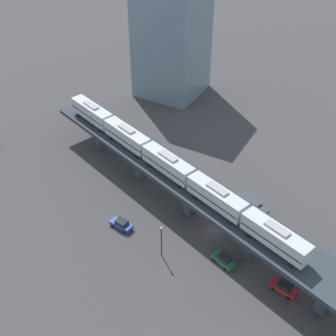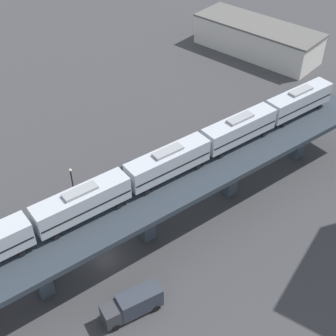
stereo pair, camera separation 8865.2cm
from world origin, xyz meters
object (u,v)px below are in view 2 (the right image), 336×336
Objects in this scene: delivery_truck at (133,304)px; street_car_blue at (130,170)px; street_car_green at (41,257)px; warehouse_building at (257,38)px; street_lamp at (73,184)px; subway_train at (168,162)px.

street_car_blue is at bearing 128.30° from delivery_truck.
street_car_green is 0.16× the size of warehouse_building.
delivery_truck is 20.49m from street_lamp.
street_car_blue is at bearing -87.34° from warehouse_building.
street_car_green is at bearing -86.58° from street_car_blue.
street_car_green is 11.35m from street_lamp.
delivery_truck is at bearing -51.70° from street_car_blue.
street_car_green is (-8.92, -15.95, -9.13)m from subway_train.
delivery_truck is at bearing 2.43° from street_car_green.
street_car_green is 0.68× the size of street_lamp.
delivery_truck is (14.35, 0.61, 0.82)m from street_car_green.
warehouse_building reaches higher than street_car_green.
street_lamp is at bearing -103.16° from street_car_blue.
subway_train reaches higher than street_car_blue.
subway_train is at bearing -77.09° from warehouse_building.
subway_train is 14.94m from street_lamp.
street_car_green is 14.38m from delivery_truck.
delivery_truck is (5.42, -15.34, -8.31)m from subway_train.
subway_train is at bearing 24.33° from street_lamp.
warehouse_building is at bearing 92.66° from street_car_blue.
delivery_truck is 0.25× the size of warehouse_building.
subway_train reaches higher than street_lamp.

